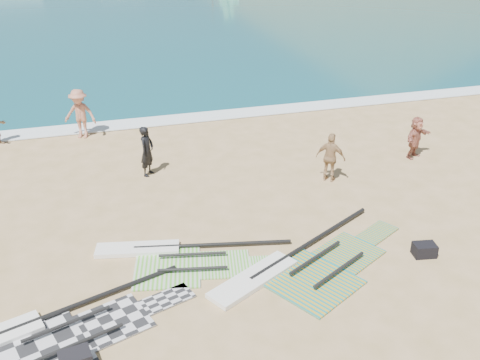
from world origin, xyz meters
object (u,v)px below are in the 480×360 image
object	(u,v)px
rig_orange	(301,267)
rig_green	(176,257)
rig_grey	(45,334)
beachgoer_mid	(80,114)
gear_bag_far	(424,250)
beachgoer_right	(416,137)
person_wetsuit	(147,151)
beachgoer_back	(331,158)

from	to	relation	value
rig_orange	rig_green	bearing A→B (deg)	126.91
rig_grey	beachgoer_mid	bearing A→B (deg)	65.82
gear_bag_far	beachgoer_right	world-z (taller)	beachgoer_right
rig_green	person_wetsuit	distance (m)	5.23
rig_green	beachgoer_right	xyz separation A→B (m)	(9.38, 3.95, 0.71)
person_wetsuit	beachgoer_right	size ratio (longest dim) A/B	1.12
rig_grey	person_wetsuit	bearing A→B (deg)	47.79
rig_green	person_wetsuit	bearing A→B (deg)	101.53
gear_bag_far	person_wetsuit	xyz separation A→B (m)	(-6.10, 6.81, 0.68)
person_wetsuit	beachgoer_right	bearing A→B (deg)	-61.70
rig_grey	rig_green	size ratio (longest dim) A/B	1.13
rig_green	beachgoer_back	xyz separation A→B (m)	(5.65, 3.04, 0.77)
rig_grey	beachgoer_back	size ratio (longest dim) A/B	3.47
person_wetsuit	beachgoer_right	xyz separation A→B (m)	(9.36, -1.22, -0.09)
rig_green	beachgoer_right	bearing A→B (deg)	34.56
rig_green	beachgoer_back	distance (m)	6.46
beachgoer_back	beachgoer_right	world-z (taller)	beachgoer_back
rig_orange	person_wetsuit	xyz separation A→B (m)	(-2.85, 6.48, 0.80)
gear_bag_far	beachgoer_back	xyz separation A→B (m)	(-0.47, 4.68, 0.65)
rig_green	rig_orange	distance (m)	3.15
beachgoer_back	beachgoer_right	size ratio (longest dim) A/B	1.08
rig_green	person_wetsuit	size ratio (longest dim) A/B	2.95
person_wetsuit	beachgoer_back	size ratio (longest dim) A/B	1.04
gear_bag_far	beachgoer_mid	distance (m)	13.68
rig_grey	beachgoer_right	bearing A→B (deg)	6.78
beachgoer_mid	beachgoer_right	size ratio (longest dim) A/B	1.27
beachgoer_mid	beachgoer_right	world-z (taller)	beachgoer_mid
rig_grey	person_wetsuit	xyz separation A→B (m)	(3.12, 7.17, 0.80)
beachgoer_back	person_wetsuit	bearing A→B (deg)	20.39
beachgoer_right	person_wetsuit	bearing A→B (deg)	145.04
beachgoer_mid	beachgoer_back	size ratio (longest dim) A/B	1.18
gear_bag_far	beachgoer_right	size ratio (longest dim) A/B	0.37
beachgoer_mid	beachgoer_right	distance (m)	12.60
rig_grey	rig_green	xyz separation A→B (m)	(3.10, 2.00, -0.00)
gear_bag_far	rig_orange	bearing A→B (deg)	174.12
gear_bag_far	beachgoer_mid	xyz separation A→B (m)	(-8.14, 10.96, 0.80)
beachgoer_right	beachgoer_back	bearing A→B (deg)	166.13
gear_bag_far	beachgoer_mid	bearing A→B (deg)	126.58
rig_orange	beachgoer_mid	bearing A→B (deg)	86.05
rig_grey	beachgoer_back	xyz separation A→B (m)	(8.75, 5.04, 0.77)
beachgoer_mid	beachgoer_right	bearing A→B (deg)	-1.47
beachgoer_mid	beachgoer_back	bearing A→B (deg)	-15.54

